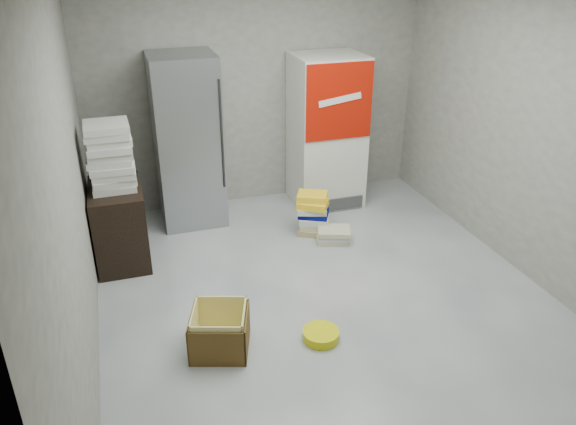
{
  "coord_description": "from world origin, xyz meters",
  "views": [
    {
      "loc": [
        -1.63,
        -3.86,
        2.96
      ],
      "look_at": [
        -0.19,
        0.7,
        0.63
      ],
      "focal_mm": 35.0,
      "sensor_mm": 36.0,
      "label": 1
    }
  ],
  "objects_px": {
    "wood_shelf": "(120,224)",
    "cardboard_box": "(220,333)",
    "coke_cooler": "(327,131)",
    "phonebook_stack_main": "(313,214)",
    "steel_fridge": "(188,141)"
  },
  "relations": [
    {
      "from": "coke_cooler",
      "to": "phonebook_stack_main",
      "type": "xyz_separation_m",
      "value": [
        -0.43,
        -0.77,
        -0.67
      ]
    },
    {
      "from": "steel_fridge",
      "to": "coke_cooler",
      "type": "relative_size",
      "value": 1.06
    },
    {
      "from": "coke_cooler",
      "to": "phonebook_stack_main",
      "type": "height_order",
      "value": "coke_cooler"
    },
    {
      "from": "wood_shelf",
      "to": "coke_cooler",
      "type": "bearing_deg",
      "value": 16.28
    },
    {
      "from": "phonebook_stack_main",
      "to": "cardboard_box",
      "type": "height_order",
      "value": "phonebook_stack_main"
    },
    {
      "from": "wood_shelf",
      "to": "cardboard_box",
      "type": "distance_m",
      "value": 1.83
    },
    {
      "from": "coke_cooler",
      "to": "wood_shelf",
      "type": "relative_size",
      "value": 2.25
    },
    {
      "from": "wood_shelf",
      "to": "phonebook_stack_main",
      "type": "xyz_separation_m",
      "value": [
        2.05,
        -0.04,
        -0.16
      ]
    },
    {
      "from": "wood_shelf",
      "to": "cardboard_box",
      "type": "xyz_separation_m",
      "value": [
        0.67,
        -1.68,
        -0.25
      ]
    },
    {
      "from": "coke_cooler",
      "to": "steel_fridge",
      "type": "bearing_deg",
      "value": 179.82
    },
    {
      "from": "phonebook_stack_main",
      "to": "steel_fridge",
      "type": "bearing_deg",
      "value": 170.66
    },
    {
      "from": "steel_fridge",
      "to": "wood_shelf",
      "type": "relative_size",
      "value": 2.37
    },
    {
      "from": "coke_cooler",
      "to": "cardboard_box",
      "type": "relative_size",
      "value": 3.2
    },
    {
      "from": "cardboard_box",
      "to": "coke_cooler",
      "type": "bearing_deg",
      "value": 70.8
    },
    {
      "from": "coke_cooler",
      "to": "cardboard_box",
      "type": "bearing_deg",
      "value": -127.02
    }
  ]
}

